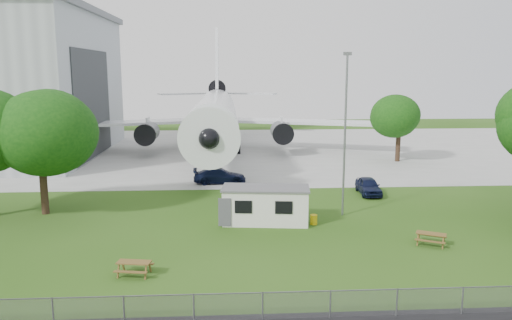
{
  "coord_description": "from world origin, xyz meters",
  "views": [
    {
      "loc": [
        -0.48,
        -29.8,
        10.84
      ],
      "look_at": [
        1.74,
        8.0,
        4.0
      ],
      "focal_mm": 35.0,
      "sensor_mm": 36.0,
      "label": 1
    }
  ],
  "objects": [
    {
      "name": "airliner",
      "position": [
        -2.0,
        35.86,
        5.27
      ],
      "size": [
        46.36,
        47.73,
        17.69
      ],
      "color": "white",
      "rests_on": "ground"
    },
    {
      "name": "lamp_mast",
      "position": [
        8.2,
        6.2,
        6.0
      ],
      "size": [
        0.16,
        0.16,
        12.0
      ],
      "primitive_type": "cylinder",
      "color": "slate",
      "rests_on": "ground"
    },
    {
      "name": "tree_west_small",
      "position": [
        -14.42,
        7.95,
        6.37
      ],
      "size": [
        7.53,
        7.53,
        10.15
      ],
      "color": "#382619",
      "rests_on": "ground"
    },
    {
      "name": "picnic_west",
      "position": [
        -5.52,
        -4.22,
        0.0
      ],
      "size": [
        2.02,
        1.77,
        0.76
      ],
      "primitive_type": null,
      "rotation": [
        0.0,
        0.0,
        -0.16
      ],
      "color": "brown",
      "rests_on": "ground"
    },
    {
      "name": "site_cabin",
      "position": [
        2.25,
        4.68,
        1.31
      ],
      "size": [
        6.88,
        3.38,
        2.62
      ],
      "color": "silver",
      "rests_on": "ground"
    },
    {
      "name": "fence",
      "position": [
        0.0,
        -9.5,
        0.0
      ],
      "size": [
        58.0,
        0.04,
        1.3
      ],
      "primitive_type": "cube",
      "color": "gray",
      "rests_on": "ground"
    },
    {
      "name": "car_ne_hatch",
      "position": [
        11.97,
        12.48,
        0.73
      ],
      "size": [
        1.88,
        4.35,
        1.46
      ],
      "primitive_type": "imported",
      "rotation": [
        0.0,
        0.0,
        -0.04
      ],
      "color": "black",
      "rests_on": "ground"
    },
    {
      "name": "concrete_apron",
      "position": [
        0.0,
        38.0,
        0.01
      ],
      "size": [
        120.0,
        46.0,
        0.03
      ],
      "primitive_type": "cube",
      "color": "#B7B7B2",
      "rests_on": "ground"
    },
    {
      "name": "ground",
      "position": [
        0.0,
        0.0,
        0.0
      ],
      "size": [
        160.0,
        160.0,
        0.0
      ],
      "primitive_type": "plane",
      "color": "#3C621F"
    },
    {
      "name": "car_apron_van",
      "position": [
        -1.24,
        17.58,
        0.73
      ],
      "size": [
        5.13,
        2.26,
        1.47
      ],
      "primitive_type": "imported",
      "rotation": [
        0.0,
        0.0,
        1.61
      ],
      "color": "black",
      "rests_on": "ground"
    },
    {
      "name": "tree_far_apron",
      "position": [
        19.97,
        28.14,
        5.52
      ],
      "size": [
        6.22,
        6.22,
        8.64
      ],
      "color": "#382619",
      "rests_on": "ground"
    },
    {
      "name": "picnic_east",
      "position": [
        12.26,
        -0.55,
        0.0
      ],
      "size": [
        2.29,
        2.17,
        0.76
      ],
      "primitive_type": null,
      "rotation": [
        0.0,
        0.0,
        -0.49
      ],
      "color": "brown",
      "rests_on": "ground"
    }
  ]
}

